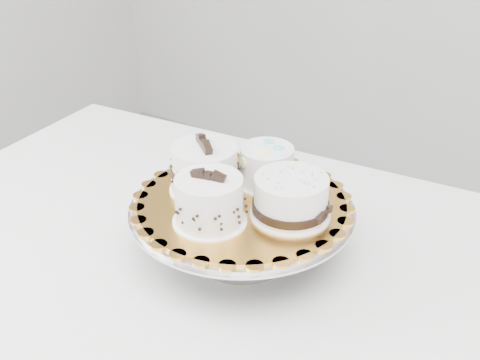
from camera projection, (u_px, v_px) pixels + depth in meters
The scene contains 7 objects.
table at pixel (224, 291), 1.05m from camera, with size 1.37×0.97×0.75m.
cake_stand at pixel (242, 220), 0.99m from camera, with size 0.37×0.37×0.10m.
cake_board at pixel (242, 202), 0.98m from camera, with size 0.34×0.34×0.00m, color orange.
cake_swirl at pixel (209, 202), 0.91m from camera, with size 0.12×0.12×0.09m.
cake_banded at pixel (205, 170), 0.99m from camera, with size 0.15×0.15×0.10m.
cake_dots at pixel (267, 165), 1.01m from camera, with size 0.11×0.11×0.07m.
cake_ribbon at pixel (291, 198), 0.92m from camera, with size 0.13×0.13×0.07m.
Camera 1 is at (0.48, -0.66, 1.36)m, focal length 45.00 mm.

